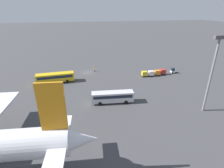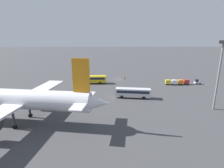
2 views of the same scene
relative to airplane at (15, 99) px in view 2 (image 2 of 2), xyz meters
The scene contains 11 objects.
ground_plane 50.01m from the airplane, 119.89° to the right, with size 600.00×600.00×0.00m, color #424244.
airplane is the anchor object (origin of this frame).
shuttle_bus_near 37.93m from the airplane, 109.93° to the right, with size 12.53×3.57×3.25m.
shuttle_bus_far 33.34m from the airplane, 149.13° to the right, with size 11.37×3.91×3.12m.
baggage_tug 66.97m from the airplane, 149.25° to the right, with size 2.42×1.65×2.10m.
worker_person 51.49m from the airplane, 122.57° to the right, with size 0.38×0.38×1.74m.
cargo_cart_red 62.68m from the airplane, 147.41° to the right, with size 2.16×1.88×2.06m.
cargo_cart_orange 60.24m from the airplane, 146.42° to the right, with size 2.16×1.88×2.06m.
cargo_cart_white 57.97m from the airplane, 145.12° to the right, with size 2.16×1.88×2.06m.
cargo_cart_yellow 55.93m from the airplane, 143.44° to the right, with size 2.16×1.88×2.06m.
light_pole 50.25m from the airplane, behind, with size 2.80×0.70×18.30m.
Camera 2 is at (3.11, 79.79, 18.93)m, focal length 28.00 mm.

